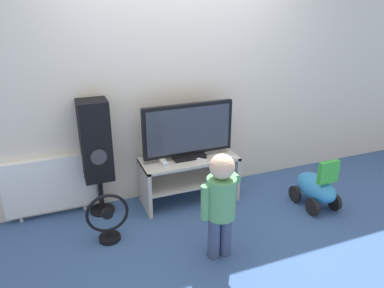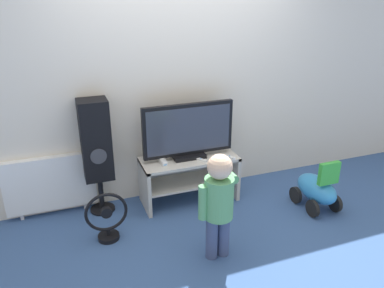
{
  "view_description": "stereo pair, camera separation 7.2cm",
  "coord_description": "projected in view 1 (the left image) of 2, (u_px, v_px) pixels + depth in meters",
  "views": [
    {
      "loc": [
        -1.28,
        -3.1,
        2.08
      ],
      "look_at": [
        0.0,
        0.13,
        0.68
      ],
      "focal_mm": 35.0,
      "sensor_mm": 36.0,
      "label": 1
    },
    {
      "loc": [
        -1.22,
        -3.12,
        2.08
      ],
      "look_at": [
        0.0,
        0.13,
        0.68
      ],
      "focal_mm": 35.0,
      "sensor_mm": 36.0,
      "label": 2
    }
  ],
  "objects": [
    {
      "name": "remote_primary",
      "position": [
        229.0,
        157.0,
        3.89
      ],
      "size": [
        0.09,
        0.13,
        0.03
      ],
      "color": "white",
      "rests_on": "tv_stand"
    },
    {
      "name": "tv_stand",
      "position": [
        189.0,
        173.0,
        3.95
      ],
      "size": [
        1.01,
        0.43,
        0.49
      ],
      "color": "beige",
      "rests_on": "ground_plane"
    },
    {
      "name": "floor_fan",
      "position": [
        108.0,
        220.0,
        3.33
      ],
      "size": [
        0.38,
        0.19,
        0.47
      ],
      "color": "black",
      "rests_on": "ground_plane"
    },
    {
      "name": "remote_secondary",
      "position": [
        201.0,
        160.0,
        3.82
      ],
      "size": [
        0.09,
        0.13,
        0.03
      ],
      "color": "white",
      "rests_on": "tv_stand"
    },
    {
      "name": "television",
      "position": [
        188.0,
        132.0,
        3.8
      ],
      "size": [
        0.96,
        0.2,
        0.58
      ],
      "color": "black",
      "rests_on": "tv_stand"
    },
    {
      "name": "ride_on_toy",
      "position": [
        316.0,
        188.0,
        3.87
      ],
      "size": [
        0.32,
        0.52,
        0.57
      ],
      "color": "#338CD1",
      "rests_on": "ground_plane"
    },
    {
      "name": "ground_plane",
      "position": [
        197.0,
        209.0,
        3.89
      ],
      "size": [
        16.0,
        16.0,
        0.0
      ],
      "primitive_type": "plane",
      "color": "#38568C"
    },
    {
      "name": "game_console",
      "position": [
        163.0,
        162.0,
        3.75
      ],
      "size": [
        0.05,
        0.18,
        0.04
      ],
      "color": "white",
      "rests_on": "tv_stand"
    },
    {
      "name": "radiator",
      "position": [
        50.0,
        185.0,
        3.67
      ],
      "size": [
        0.87,
        0.08,
        0.62
      ],
      "color": "white",
      "rests_on": "ground_plane"
    },
    {
      "name": "child",
      "position": [
        221.0,
        198.0,
        3.02
      ],
      "size": [
        0.36,
        0.52,
        0.94
      ],
      "color": "#3F4C72",
      "rests_on": "ground_plane"
    },
    {
      "name": "wall_back",
      "position": [
        178.0,
        76.0,
        3.84
      ],
      "size": [
        10.0,
        0.06,
        2.6
      ],
      "color": "silver",
      "rests_on": "ground_plane"
    },
    {
      "name": "speaker_tower",
      "position": [
        96.0,
        143.0,
        3.58
      ],
      "size": [
        0.28,
        0.26,
        1.18
      ],
      "color": "black",
      "rests_on": "ground_plane"
    }
  ]
}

